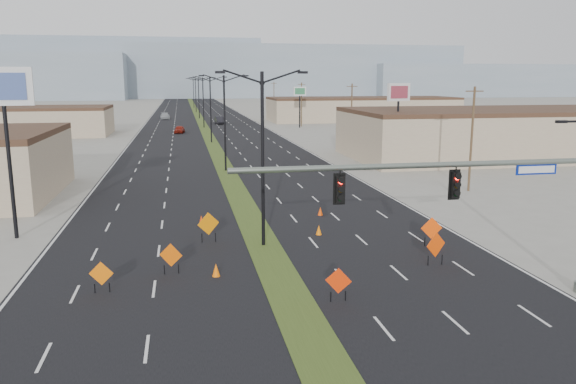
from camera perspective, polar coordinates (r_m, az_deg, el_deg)
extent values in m
plane|color=gray|center=(22.04, 2.12, -14.34)|extent=(600.00, 600.00, 0.00)
cube|color=black|center=(119.82, -8.61, 6.64)|extent=(25.00, 400.00, 0.02)
cube|color=#364A1A|center=(119.82, -8.61, 6.64)|extent=(2.00, 400.00, 0.04)
cube|color=tan|center=(108.17, -25.61, 6.37)|extent=(30.00, 14.00, 4.50)
cube|color=tan|center=(75.28, 20.16, 5.47)|extent=(36.00, 18.00, 5.50)
cube|color=tan|center=(136.33, 7.53, 8.28)|extent=(44.00, 16.00, 5.00)
cube|color=gray|center=(322.46, -2.85, 12.11)|extent=(220.00, 50.00, 28.00)
cube|color=gray|center=(360.18, 20.45, 10.55)|extent=(160.00, 50.00, 18.00)
cube|color=gray|center=(340.37, -15.36, 12.03)|extent=(140.00, 50.00, 32.00)
cylinder|color=slate|center=(23.69, 13.51, 2.66)|extent=(16.00, 0.24, 0.24)
cube|color=navy|center=(26.27, 23.91, 2.12)|extent=(1.90, 0.04, 0.45)
cube|color=black|center=(22.64, 5.30, 0.27)|extent=(0.50, 0.28, 1.30)
sphere|color=#FF0C05|center=(22.43, 5.42, 1.07)|extent=(0.22, 0.22, 0.22)
cube|color=black|center=(24.48, 16.62, 0.68)|extent=(0.50, 0.28, 1.30)
sphere|color=#FF0C05|center=(24.28, 16.84, 1.42)|extent=(0.22, 0.22, 0.22)
cylinder|color=black|center=(31.99, -2.58, 3.15)|extent=(0.20, 0.20, 10.00)
cube|color=black|center=(31.43, -6.91, 11.99)|extent=(0.55, 0.24, 0.14)
cube|color=black|center=(32.08, 1.50, 12.05)|extent=(0.55, 0.24, 0.14)
cylinder|color=black|center=(59.69, -6.44, 6.90)|extent=(0.20, 0.20, 10.00)
cube|color=black|center=(59.39, -8.81, 11.59)|extent=(0.55, 0.24, 0.14)
cube|color=black|center=(59.74, -4.30, 11.69)|extent=(0.55, 0.24, 0.14)
cylinder|color=black|center=(87.59, -7.86, 8.25)|extent=(0.20, 0.20, 10.00)
cube|color=black|center=(87.38, -9.49, 11.45)|extent=(0.55, 0.24, 0.14)
cube|color=black|center=(87.62, -6.42, 11.53)|extent=(0.55, 0.24, 0.14)
cylinder|color=black|center=(115.53, -8.60, 8.95)|extent=(0.20, 0.20, 10.00)
cube|color=black|center=(115.37, -9.84, 11.37)|extent=(0.55, 0.24, 0.14)
cube|color=black|center=(115.55, -7.51, 11.44)|extent=(0.55, 0.24, 0.14)
cylinder|color=black|center=(143.49, -9.05, 9.38)|extent=(0.20, 0.20, 10.00)
cube|color=black|center=(143.37, -10.05, 11.33)|extent=(0.55, 0.24, 0.14)
cube|color=black|center=(143.51, -8.18, 11.38)|extent=(0.55, 0.24, 0.14)
cylinder|color=black|center=(171.47, -9.36, 9.67)|extent=(0.20, 0.20, 10.00)
cube|color=black|center=(171.37, -10.19, 11.30)|extent=(0.55, 0.24, 0.14)
cube|color=black|center=(171.49, -8.63, 11.35)|extent=(0.55, 0.24, 0.14)
cylinder|color=black|center=(199.45, -9.58, 9.87)|extent=(0.20, 0.20, 10.00)
cube|color=black|center=(199.36, -10.30, 11.27)|extent=(0.55, 0.24, 0.14)
cube|color=black|center=(199.47, -8.95, 11.32)|extent=(0.55, 0.24, 0.14)
cylinder|color=#4C3823|center=(50.91, 18.15, 5.08)|extent=(0.20, 0.20, 9.00)
cube|color=#4C3823|center=(50.66, 18.44, 9.69)|extent=(1.60, 0.10, 0.10)
cylinder|color=#4C3823|center=(83.19, 6.47, 7.79)|extent=(0.20, 0.20, 9.00)
cube|color=#4C3823|center=(83.05, 6.53, 10.61)|extent=(1.60, 0.10, 0.10)
cylinder|color=#4C3823|center=(117.05, 1.37, 8.86)|extent=(0.20, 0.20, 9.00)
cube|color=#4C3823|center=(116.95, 1.38, 10.87)|extent=(1.60, 0.10, 0.10)
cylinder|color=#4C3823|center=(151.43, -1.43, 9.42)|extent=(0.20, 0.20, 9.00)
cube|color=#4C3823|center=(151.35, -1.44, 10.97)|extent=(1.60, 0.10, 0.10)
imported|color=maroon|center=(104.41, -10.97, 6.26)|extent=(2.12, 4.17, 1.36)
imported|color=black|center=(125.05, -6.97, 7.25)|extent=(2.04, 5.08, 1.64)
imported|color=#9DA2A6|center=(142.66, -12.39, 7.55)|extent=(2.56, 5.48, 1.55)
cube|color=#D95204|center=(28.64, -11.81, -6.29)|extent=(1.13, 0.47, 1.19)
cylinder|color=black|center=(28.88, -12.45, -7.72)|extent=(0.05, 0.05, 0.50)
cylinder|color=black|center=(28.86, -11.06, -7.68)|extent=(0.05, 0.05, 0.50)
cube|color=#E56204|center=(27.05, -18.45, -7.86)|extent=(1.10, 0.21, 1.11)
cylinder|color=black|center=(27.33, -19.04, -9.24)|extent=(0.05, 0.05, 0.46)
cylinder|color=black|center=(27.24, -17.68, -9.22)|extent=(0.05, 0.05, 0.46)
cube|color=#D67004|center=(33.71, -8.10, -3.20)|extent=(1.30, 0.53, 1.38)
cylinder|color=black|center=(33.93, -8.74, -4.64)|extent=(0.05, 0.05, 0.57)
cylinder|color=black|center=(33.96, -7.38, -4.58)|extent=(0.05, 0.05, 0.57)
cube|color=red|center=(24.80, 5.15, -8.97)|extent=(1.08, 0.47, 1.15)
cylinder|color=black|center=(24.98, 4.37, -10.58)|extent=(0.05, 0.05, 0.48)
cylinder|color=black|center=(25.15, 5.87, -10.45)|extent=(0.05, 0.05, 0.48)
cube|color=#FF4505|center=(33.77, 14.37, -3.57)|extent=(1.28, 0.12, 1.28)
cylinder|color=black|center=(33.82, 13.73, -4.92)|extent=(0.05, 0.05, 0.53)
cylinder|color=black|center=(34.13, 14.88, -4.83)|extent=(0.05, 0.05, 0.53)
cube|color=#E23E04|center=(30.31, 14.79, -5.20)|extent=(1.25, 0.55, 1.34)
cylinder|color=black|center=(30.39, 14.04, -6.77)|extent=(0.05, 0.05, 0.56)
cylinder|color=black|center=(30.72, 15.38, -6.64)|extent=(0.05, 0.05, 0.56)
cone|color=#FF6A05|center=(28.14, -7.32, -7.87)|extent=(0.46, 0.46, 0.67)
cone|color=orange|center=(35.21, 3.14, -3.88)|extent=(0.50, 0.50, 0.63)
cone|color=#FF4705|center=(40.24, 3.30, -1.96)|extent=(0.44, 0.44, 0.62)
cone|color=#F13F05|center=(37.85, -8.79, -2.88)|extent=(0.47, 0.47, 0.68)
cylinder|color=black|center=(37.59, -26.39, 2.05)|extent=(0.24, 0.24, 8.50)
cube|color=white|center=(37.22, -27.06, 9.54)|extent=(3.37, 0.80, 2.24)
cube|color=#42599E|center=(37.03, -27.14, 9.53)|extent=(2.67, 0.41, 1.57)
cylinder|color=black|center=(65.68, 11.04, 6.10)|extent=(0.24, 0.24, 7.58)
cube|color=white|center=(65.44, 11.19, 9.93)|extent=(2.96, 1.22, 1.99)
cube|color=#973242|center=(65.26, 11.25, 9.92)|extent=(2.30, 0.76, 1.40)
cylinder|color=black|center=(114.31, 1.19, 8.24)|extent=(0.24, 0.24, 6.76)
cube|color=white|center=(114.17, 1.20, 10.20)|extent=(2.69, 0.82, 1.78)
cube|color=#317A4C|center=(113.97, 1.22, 10.20)|extent=(2.11, 0.43, 1.25)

